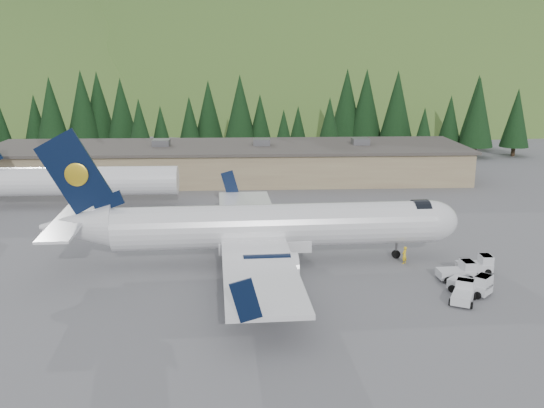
{
  "coord_description": "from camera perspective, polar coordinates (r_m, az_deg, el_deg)",
  "views": [
    {
      "loc": [
        -2.87,
        -52.52,
        18.69
      ],
      "look_at": [
        0.0,
        6.0,
        4.0
      ],
      "focal_mm": 40.0,
      "sensor_mm": 36.0,
      "label": 1
    }
  ],
  "objects": [
    {
      "name": "second_airliner",
      "position": [
        79.22,
        -18.93,
        2.12
      ],
      "size": [
        27.5,
        11.0,
        10.05
      ],
      "color": "white",
      "rests_on": "ground"
    },
    {
      "name": "baggage_tug_b",
      "position": [
        51.16,
        18.43,
        -7.2
      ],
      "size": [
        3.39,
        3.37,
        1.7
      ],
      "rotation": [
        0.0,
        0.0,
        -0.78
      ],
      "color": "silver",
      "rests_on": "ground"
    },
    {
      "name": "baggage_tug_d",
      "position": [
        56.05,
        18.77,
        -5.43
      ],
      "size": [
        2.97,
        1.83,
        1.57
      ],
      "rotation": [
        0.0,
        0.0,
        -0.02
      ],
      "color": "silver",
      "rests_on": "ground"
    },
    {
      "name": "baggage_tug_c",
      "position": [
        49.44,
        17.58,
        -7.98
      ],
      "size": [
        2.68,
        3.2,
        1.53
      ],
      "rotation": [
        0.0,
        0.0,
        1.08
      ],
      "color": "silver",
      "rests_on": "ground"
    },
    {
      "name": "tree_line",
      "position": [
        115.21,
        -4.42,
        8.66
      ],
      "size": [
        112.67,
        19.13,
        14.49
      ],
      "color": "black",
      "rests_on": "ground"
    },
    {
      "name": "baggage_tug_a",
      "position": [
        53.86,
        17.19,
        -6.07
      ],
      "size": [
        3.11,
        1.99,
        1.61
      ],
      "rotation": [
        0.0,
        0.0,
        0.06
      ],
      "color": "silver",
      "rests_on": "ground"
    },
    {
      "name": "airliner",
      "position": [
        54.7,
        -0.84,
        -2.22
      ],
      "size": [
        37.75,
        35.38,
        12.54
      ],
      "rotation": [
        0.0,
        0.0,
        0.05
      ],
      "color": "white",
      "rests_on": "ground"
    },
    {
      "name": "terminal_building",
      "position": [
        91.96,
        -4.11,
        3.98
      ],
      "size": [
        71.0,
        17.0,
        6.1
      ],
      "color": "#8B7657",
      "rests_on": "ground"
    },
    {
      "name": "ramp_worker",
      "position": [
        56.48,
        12.36,
        -4.72
      ],
      "size": [
        0.69,
        0.69,
        1.62
      ],
      "primitive_type": "imported",
      "rotation": [
        0.0,
        0.0,
        3.93
      ],
      "color": "yellow",
      "rests_on": "ground"
    },
    {
      "name": "ground",
      "position": [
        55.82,
        0.3,
        -5.49
      ],
      "size": [
        600.0,
        600.0,
        0.0
      ],
      "primitive_type": "plane",
      "color": "slate"
    },
    {
      "name": "hills",
      "position": [
        284.62,
        8.84,
        -6.99
      ],
      "size": [
        614.0,
        330.0,
        300.0
      ],
      "color": "#2C4E1C",
      "rests_on": "ground"
    }
  ]
}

